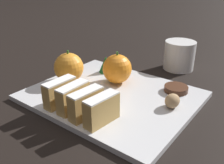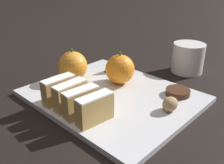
% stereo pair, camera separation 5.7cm
% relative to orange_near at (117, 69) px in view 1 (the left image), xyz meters
% --- Properties ---
extents(ground_plane, '(6.00, 6.00, 0.00)m').
position_rel_orange_near_xyz_m(ground_plane, '(-0.06, -0.03, -0.05)').
color(ground_plane, black).
extents(serving_platter, '(0.31, 0.37, 0.01)m').
position_rel_orange_near_xyz_m(serving_platter, '(-0.06, -0.03, -0.04)').
color(serving_platter, silver).
rests_on(serving_platter, ground_plane).
extents(stollen_slice_front, '(0.08, 0.03, 0.06)m').
position_rel_orange_near_xyz_m(stollen_slice_front, '(-0.16, -0.08, -0.01)').
color(stollen_slice_front, tan).
rests_on(stollen_slice_front, serving_platter).
extents(stollen_slice_second, '(0.08, 0.03, 0.06)m').
position_rel_orange_near_xyz_m(stollen_slice_second, '(-0.17, -0.05, -0.01)').
color(stollen_slice_second, tan).
rests_on(stollen_slice_second, serving_platter).
extents(stollen_slice_third, '(0.07, 0.03, 0.06)m').
position_rel_orange_near_xyz_m(stollen_slice_third, '(-0.16, -0.01, -0.01)').
color(stollen_slice_third, tan).
rests_on(stollen_slice_third, serving_platter).
extents(stollen_slice_fourth, '(0.08, 0.03, 0.06)m').
position_rel_orange_near_xyz_m(stollen_slice_fourth, '(-0.16, 0.03, -0.01)').
color(stollen_slice_fourth, tan).
rests_on(stollen_slice_fourth, serving_platter).
extents(orange_near, '(0.07, 0.07, 0.08)m').
position_rel_orange_near_xyz_m(orange_near, '(0.00, 0.00, 0.00)').
color(orange_near, orange).
rests_on(orange_near, serving_platter).
extents(orange_far, '(0.08, 0.08, 0.08)m').
position_rel_orange_near_xyz_m(orange_far, '(-0.07, 0.10, 0.00)').
color(orange_far, orange).
rests_on(orange_far, serving_platter).
extents(walnut, '(0.04, 0.03, 0.03)m').
position_rel_orange_near_xyz_m(walnut, '(-0.03, -0.17, -0.02)').
color(walnut, tan).
rests_on(walnut, serving_platter).
extents(chocolate_cookie, '(0.06, 0.06, 0.01)m').
position_rel_orange_near_xyz_m(chocolate_cookie, '(0.04, -0.14, -0.03)').
color(chocolate_cookie, '#472819').
rests_on(chocolate_cookie, serving_platter).
extents(evergreen_sprig, '(0.04, 0.04, 0.05)m').
position_rel_orange_near_xyz_m(evergreen_sprig, '(0.04, 0.07, -0.01)').
color(evergreen_sprig, '#195623').
rests_on(evergreen_sprig, serving_platter).
extents(coffee_mug, '(0.12, 0.09, 0.08)m').
position_rel_orange_near_xyz_m(coffee_mug, '(0.21, -0.07, -0.01)').
color(coffee_mug, white).
rests_on(coffee_mug, ground_plane).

